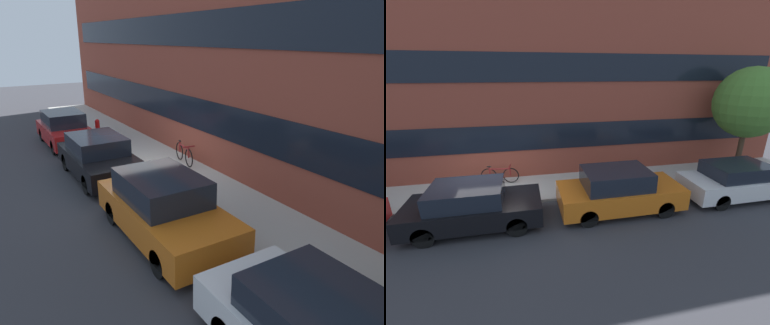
% 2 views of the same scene
% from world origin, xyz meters
% --- Properties ---
extents(ground_plane, '(56.00, 56.00, 0.00)m').
position_xyz_m(ground_plane, '(0.00, 0.00, 0.00)').
color(ground_plane, '#333338').
extents(sidewalk_strip, '(28.00, 2.42, 0.11)m').
position_xyz_m(sidewalk_strip, '(0.00, 1.21, 0.05)').
color(sidewalk_strip, '#B2AFA8').
rests_on(sidewalk_strip, ground_plane).
extents(rowhouse_facade, '(28.00, 1.02, 8.50)m').
position_xyz_m(rowhouse_facade, '(0.00, 2.86, 4.26)').
color(rowhouse_facade, brown).
rests_on(rowhouse_facade, ground_plane).
extents(parked_car_black, '(3.99, 1.79, 1.37)m').
position_xyz_m(parked_car_black, '(-0.31, -1.05, 0.68)').
color(parked_car_black, black).
rests_on(parked_car_black, ground_plane).
extents(parked_car_orange, '(4.14, 1.79, 1.49)m').
position_xyz_m(parked_car_orange, '(4.36, -1.05, 0.72)').
color(parked_car_orange, '#D16619').
rests_on(parked_car_orange, ground_plane).
extents(parked_car_white, '(4.21, 1.74, 1.34)m').
position_xyz_m(parked_car_white, '(9.09, -1.05, 0.67)').
color(parked_car_white, silver).
rests_on(parked_car_white, ground_plane).
extents(bicycle, '(1.55, 0.44, 0.76)m').
position_xyz_m(bicycle, '(0.26, 1.87, 0.49)').
color(bicycle, black).
rests_on(bicycle, sidewalk_strip).
extents(street_tree, '(2.90, 2.90, 4.63)m').
position_xyz_m(street_tree, '(10.67, 0.71, 3.28)').
color(street_tree, '#473323').
rests_on(street_tree, sidewalk_strip).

